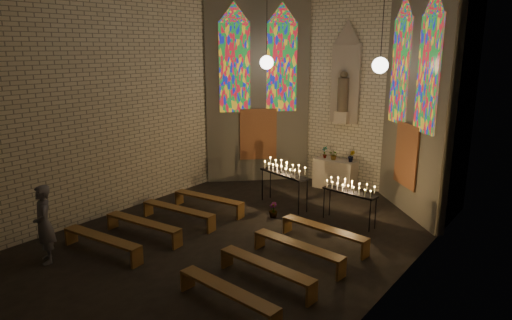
# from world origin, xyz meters

# --- Properties ---
(floor) EXTENTS (12.00, 12.00, 0.00)m
(floor) POSITION_xyz_m (0.00, 0.00, 0.00)
(floor) COLOR black
(floor) RESTS_ON ground
(room) EXTENTS (8.22, 12.43, 7.00)m
(room) POSITION_xyz_m (-0.00, 3.37, 3.72)
(room) COLOR beige
(room) RESTS_ON ground
(altar) EXTENTS (1.40, 0.60, 1.00)m
(altar) POSITION_xyz_m (0.00, 5.45, 0.50)
(altar) COLOR #BCAD99
(altar) RESTS_ON ground
(flower_vase_left) EXTENTS (0.25, 0.21, 0.41)m
(flower_vase_left) POSITION_xyz_m (-0.43, 5.47, 1.20)
(flower_vase_left) COLOR #4C723F
(flower_vase_left) RESTS_ON altar
(flower_vase_center) EXTENTS (0.38, 0.35, 0.35)m
(flower_vase_center) POSITION_xyz_m (-0.05, 5.42, 1.17)
(flower_vase_center) COLOR #4C723F
(flower_vase_center) RESTS_ON altar
(flower_vase_right) EXTENTS (0.27, 0.25, 0.40)m
(flower_vase_right) POSITION_xyz_m (0.54, 5.52, 1.20)
(flower_vase_right) COLOR #4C723F
(flower_vase_right) RESTS_ON altar
(aisle_flower_pot) EXTENTS (0.28, 0.28, 0.43)m
(aisle_flower_pot) POSITION_xyz_m (-0.11, 1.98, 0.21)
(aisle_flower_pot) COLOR #4C723F
(aisle_flower_pot) RESTS_ON ground
(votive_stand_left) EXTENTS (1.80, 0.84, 1.29)m
(votive_stand_left) POSITION_xyz_m (-0.41, 2.95, 1.10)
(votive_stand_left) COLOR black
(votive_stand_left) RESTS_ON ground
(votive_stand_right) EXTENTS (1.57, 0.53, 1.13)m
(votive_stand_right) POSITION_xyz_m (1.78, 2.86, 0.97)
(votive_stand_right) COLOR black
(votive_stand_right) RESTS_ON ground
(pew_left_0) EXTENTS (2.34, 0.52, 0.45)m
(pew_left_0) POSITION_xyz_m (-1.91, 1.25, 0.36)
(pew_left_0) COLOR brown
(pew_left_0) RESTS_ON ground
(pew_right_0) EXTENTS (2.34, 0.52, 0.45)m
(pew_right_0) POSITION_xyz_m (1.91, 1.25, 0.36)
(pew_right_0) COLOR brown
(pew_right_0) RESTS_ON ground
(pew_left_1) EXTENTS (2.34, 0.52, 0.45)m
(pew_left_1) POSITION_xyz_m (-1.91, 0.05, 0.36)
(pew_left_1) COLOR brown
(pew_left_1) RESTS_ON ground
(pew_right_1) EXTENTS (2.34, 0.52, 0.45)m
(pew_right_1) POSITION_xyz_m (1.91, 0.05, 0.36)
(pew_right_1) COLOR brown
(pew_right_1) RESTS_ON ground
(pew_left_2) EXTENTS (2.34, 0.52, 0.45)m
(pew_left_2) POSITION_xyz_m (-1.91, -1.15, 0.36)
(pew_left_2) COLOR brown
(pew_left_2) RESTS_ON ground
(pew_right_2) EXTENTS (2.34, 0.52, 0.45)m
(pew_right_2) POSITION_xyz_m (1.91, -1.15, 0.36)
(pew_right_2) COLOR brown
(pew_right_2) RESTS_ON ground
(pew_left_3) EXTENTS (2.34, 0.52, 0.45)m
(pew_left_3) POSITION_xyz_m (-1.91, -2.35, 0.36)
(pew_left_3) COLOR brown
(pew_left_3) RESTS_ON ground
(pew_right_3) EXTENTS (2.34, 0.52, 0.45)m
(pew_right_3) POSITION_xyz_m (1.91, -2.35, 0.36)
(pew_right_3) COLOR brown
(pew_right_3) RESTS_ON ground
(visitor) EXTENTS (0.76, 0.65, 1.78)m
(visitor) POSITION_xyz_m (-2.58, -3.32, 0.89)
(visitor) COLOR #45454E
(visitor) RESTS_ON ground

